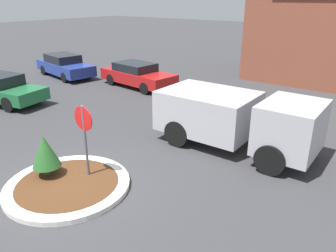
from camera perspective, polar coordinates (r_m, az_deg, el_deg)
ground_plane at (r=9.33m, az=-16.98°, el=-10.18°), size 120.00×120.00×0.00m
traffic_island at (r=9.29m, az=-17.03°, el=-9.82°), size 3.29×3.29×0.14m
stop_sign at (r=8.95m, az=-14.37°, el=-0.63°), size 0.68×0.07×2.15m
island_shrub at (r=9.49m, az=-20.63°, el=-4.12°), size 0.77×0.77×1.18m
utility_truck at (r=10.96m, az=11.56°, el=1.52°), size 5.23×2.38×1.90m
parked_sedan_green at (r=17.53m, az=-27.17°, el=5.83°), size 4.71×2.49×1.36m
parked_sedan_blue at (r=22.06m, az=-17.55°, el=10.01°), size 4.84×2.48×1.38m
parked_sedan_red at (r=18.67m, az=-5.36°, el=8.89°), size 4.72×2.22×1.32m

